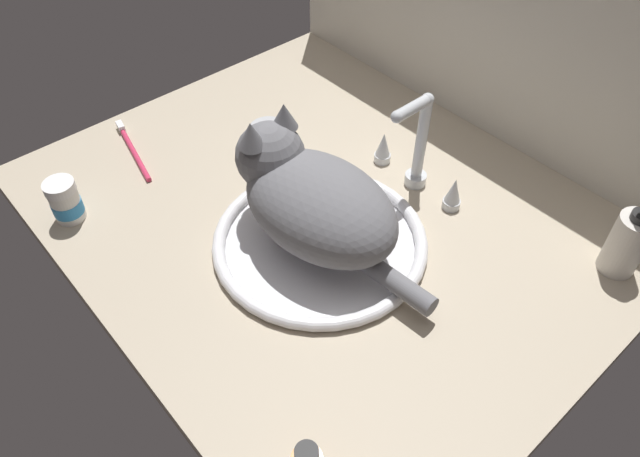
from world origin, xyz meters
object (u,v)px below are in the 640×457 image
object	(u,v)px
metal_jar	(269,143)
soap_pump_bottle	(628,242)
faucet	(417,153)
toothbrush	(133,149)
cat	(309,196)
sink_basin	(320,241)
pill_bottle	(65,202)

from	to	relation	value
metal_jar	soap_pump_bottle	world-z (taller)	soap_pump_bottle
faucet	toothbrush	size ratio (longest dim) A/B	1.05
cat	toothbrush	xyz separation A→B (cm)	(-40.50, -11.03, -9.07)
sink_basin	toothbrush	distance (cm)	44.38
metal_jar	soap_pump_bottle	distance (cm)	63.97
sink_basin	toothbrush	bearing A→B (deg)	-165.35
cat	soap_pump_bottle	bearing A→B (deg)	41.03
faucet	pill_bottle	world-z (taller)	faucet
sink_basin	pill_bottle	distance (cm)	44.24
pill_bottle	sink_basin	bearing A→B (deg)	39.94
faucet	metal_jar	bearing A→B (deg)	-147.75
metal_jar	soap_pump_bottle	size ratio (longest dim) A/B	0.45
faucet	pill_bottle	distance (cm)	61.53
cat	pill_bottle	size ratio (longest dim) A/B	5.01
cat	faucet	bearing A→B (deg)	83.97
sink_basin	pill_bottle	size ratio (longest dim) A/B	4.49
toothbrush	sink_basin	bearing A→B (deg)	14.65
cat	sink_basin	bearing A→B (deg)	4.53
toothbrush	faucet	bearing A→B (deg)	38.47
faucet	pill_bottle	xyz separation A→B (cm)	(-33.85, -51.25, -3.75)
faucet	soap_pump_bottle	bearing A→B (deg)	15.42
faucet	cat	world-z (taller)	cat
cat	toothbrush	distance (cm)	42.95
cat	soap_pump_bottle	world-z (taller)	cat
toothbrush	metal_jar	bearing A→B (deg)	44.89
soap_pump_bottle	pill_bottle	bearing A→B (deg)	-138.58
faucet	soap_pump_bottle	distance (cm)	36.62
metal_jar	sink_basin	bearing A→B (deg)	-18.55
soap_pump_bottle	toothbrush	bearing A→B (deg)	-150.72
pill_bottle	toothbrush	bearing A→B (deg)	117.96
faucet	cat	distance (cm)	23.33
pill_bottle	toothbrush	distance (cm)	19.64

